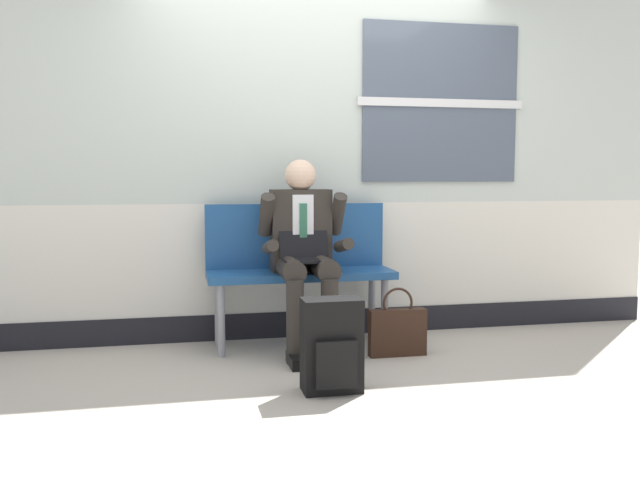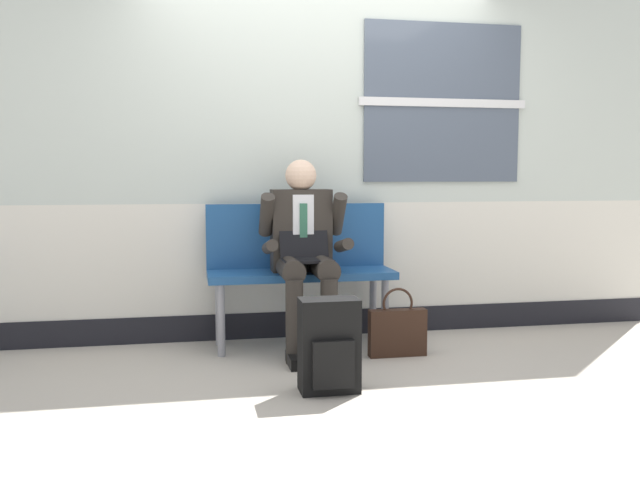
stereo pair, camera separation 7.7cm
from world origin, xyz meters
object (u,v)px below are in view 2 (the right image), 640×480
backpack (329,346)px  handbag (397,331)px  bench_with_person (299,261)px  person_seated (304,248)px

backpack → handbag: (0.58, 0.62, -0.08)m
bench_with_person → backpack: 1.11m
handbag → backpack: bearing=-133.1°
person_seated → handbag: bearing=-22.3°
bench_with_person → handbag: size_ratio=2.81×
bench_with_person → backpack: (-0.01, -1.06, -0.33)m
backpack → handbag: backpack is taller
bench_with_person → handbag: bearing=-37.5°
bench_with_person → person_seated: bearing=-90.0°
bench_with_person → backpack: bench_with_person is taller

